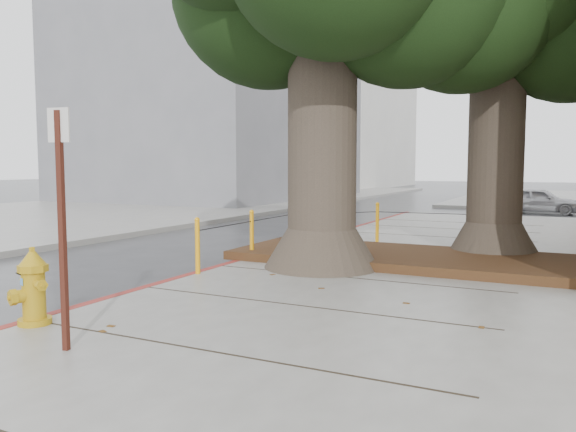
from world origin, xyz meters
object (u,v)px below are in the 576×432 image
Objects in this scene: fire_hydrant at (33,287)px; car_silver at (540,201)px; car_dark at (235,192)px; signpost at (62,215)px.

fire_hydrant is 21.42m from car_silver.
car_silver is at bearing -4.83° from car_dark.
car_silver reaches higher than fire_hydrant.
fire_hydrant is at bearing 172.97° from car_silver.
signpost is 0.58× the size of car_dark.
fire_hydrant is 1.45m from signpost.
signpost reaches higher than fire_hydrant.
signpost is 21.73m from car_silver.
fire_hydrant is 23.67m from car_dark.
signpost is at bearing 175.91° from car_silver.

